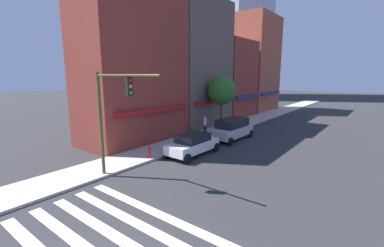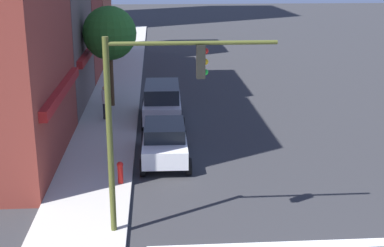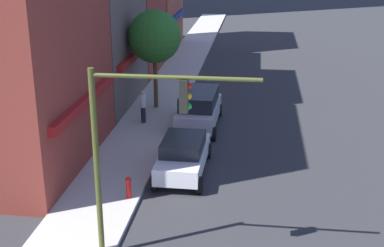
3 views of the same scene
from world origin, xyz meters
TOP-DOWN VIEW (x-y plane):
  - storefront_row at (24.68, 11.50)m, footprint 34.77×5.30m
  - traffic_signal at (5.24, 5.25)m, footprint 0.32×4.90m
  - sedan_white at (11.66, 4.70)m, footprint 4.43×2.02m
  - suv_silver at (17.58, 4.70)m, footprint 4.74×2.12m
  - pedestrian_white_shirt at (17.46, 7.66)m, footprint 0.32×0.32m
  - fire_hydrant at (8.86, 6.40)m, footprint 0.24×0.24m
  - street_tree at (20.22, 7.50)m, footprint 2.97×2.97m

SIDE VIEW (x-z plane):
  - fire_hydrant at x=8.86m, z-range 0.19..1.03m
  - sedan_white at x=11.66m, z-range 0.05..1.64m
  - suv_silver at x=17.58m, z-range 0.06..2.00m
  - pedestrian_white_shirt at x=17.46m, z-range 0.19..1.96m
  - traffic_signal at x=5.24m, z-range 1.13..7.18m
  - street_tree at x=20.22m, z-range 1.45..7.06m
  - storefront_row at x=24.68m, z-range -0.78..14.44m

